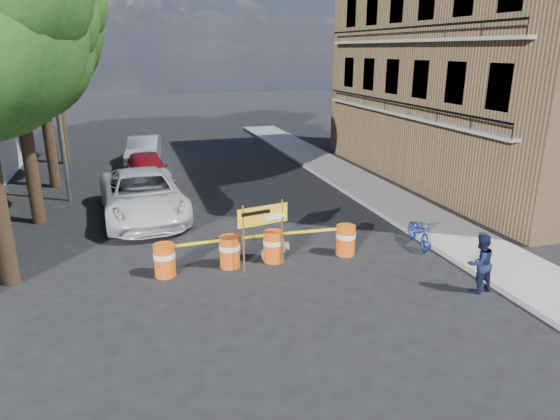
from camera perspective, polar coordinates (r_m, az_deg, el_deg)
ground at (r=13.24m, az=0.32°, el=-8.13°), size 120.00×120.00×0.00m
sidewalk_east at (r=20.73m, az=11.79°, el=1.44°), size 2.40×40.00×0.15m
apartment_building at (r=24.84m, az=22.76°, el=17.01°), size 8.00×16.00×12.00m
tree_mid_a at (r=18.63m, az=-28.14°, el=16.50°), size 5.25×5.00×8.68m
tree_mid_b at (r=23.59m, az=-26.22°, el=18.36°), size 5.67×5.40×9.62m
tree_far at (r=28.53m, az=-24.65°, el=17.17°), size 5.04×4.80×8.84m
streetlamp at (r=21.04m, az=-24.12°, el=12.47°), size 1.25×0.18×8.00m
barrel_far_left at (r=13.70m, az=-13.06°, el=-5.54°), size 0.58×0.58×0.90m
barrel_mid_left at (r=13.96m, az=-5.78°, el=-4.69°), size 0.58×0.58×0.90m
barrel_mid_right at (r=14.26m, az=-0.78°, el=-4.10°), size 0.58×0.58×0.90m
barrel_far_right at (r=14.84m, az=7.51°, el=-3.35°), size 0.58×0.58×0.90m
detour_sign at (r=13.58m, az=-1.21°, el=-1.06°), size 1.46×0.40×1.91m
pedestrian at (r=13.36m, az=21.88°, el=-5.67°), size 0.78×0.63×1.52m
bicycle at (r=15.89m, az=15.74°, el=-1.02°), size 0.75×0.98×1.69m
dog at (r=14.19m, az=-0.53°, el=-4.77°), size 0.89×0.63×0.68m
suv_white at (r=18.54m, az=-15.43°, el=1.64°), size 3.16×6.14×1.66m
sedan_red at (r=23.03m, az=-14.99°, el=4.53°), size 1.87×4.35×1.46m
sedan_silver at (r=27.43m, az=-15.30°, el=6.57°), size 2.11×4.56×1.45m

